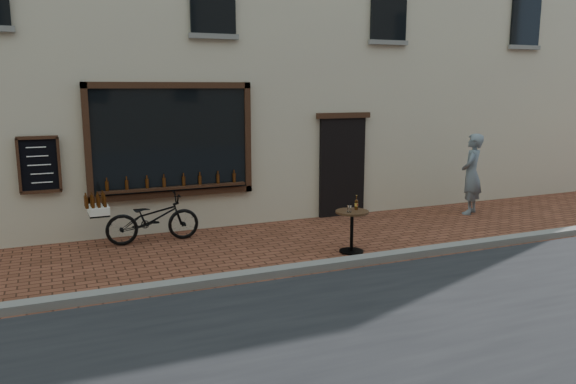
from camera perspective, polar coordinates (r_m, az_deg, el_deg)
name	(u,v)px	position (r m, az deg, el deg)	size (l,w,h in m)	color
ground	(340,271)	(9.04, 5.28, -8.00)	(90.00, 90.00, 0.00)	#5C2E1E
kerb	(334,264)	(9.19, 4.69, -7.28)	(90.00, 0.25, 0.12)	slate
shop_building	(218,0)	(14.75, -7.10, 18.83)	(28.00, 6.20, 10.00)	#B9AA91
cargo_bicycle	(151,218)	(10.81, -13.76, -2.59)	(2.06, 0.63, 0.97)	black
bistro_table	(352,223)	(9.92, 6.52, -3.12)	(0.58, 0.58, 1.00)	black
pedestrian	(472,174)	(13.46, 18.15, 1.74)	(0.67, 0.44, 1.84)	slate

